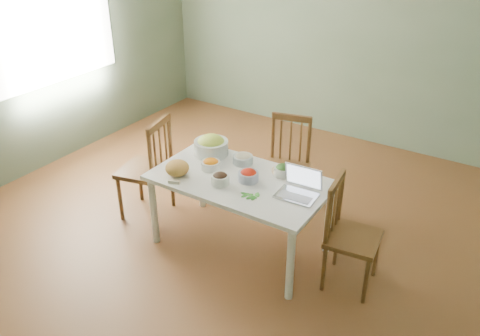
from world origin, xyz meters
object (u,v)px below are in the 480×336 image
Objects in this scene: bowl_squash at (211,145)px; chair_left at (144,167)px; chair_far at (285,167)px; laptop at (297,185)px; chair_right at (354,236)px; bread_boule at (177,168)px; dining_table at (240,213)px.

chair_left is at bearing -155.09° from bowl_squash.
laptop is at bearing -71.01° from chair_far.
chair_far is 0.76m from bowl_squash.
laptop reaches higher than bowl_squash.
chair_right is at bearing 4.18° from laptop.
dining_table is at bearing 25.21° from bread_boule.
chair_far is 1.11m from bread_boule.
dining_table is 1.05m from chair_left.
bread_boule is 1.01m from laptop.
chair_far reaches higher than bread_boule.
chair_right is at bearing 3.66° from dining_table.
bread_boule is at bearing -170.56° from laptop.
dining_table is 0.66m from bread_boule.
laptop is (1.55, 0.03, 0.29)m from chair_left.
chair_far is at bearing 48.04° from chair_right.
bread_boule reaches higher than dining_table.
bread_boule is at bearing -91.95° from bowl_squash.
chair_far is 0.92m from laptop.
chair_left is at bearing -178.18° from dining_table.
bowl_squash is at bearing 101.53° from chair_left.
laptop is (0.47, -0.73, 0.32)m from chair_far.
dining_table is 1.56× the size of chair_far.
laptop is at bearing 0.12° from dining_table.
laptop is at bearing -13.66° from bowl_squash.
chair_far is 4.70× the size of bread_boule.
bowl_squash is at bearing 76.39° from chair_right.
chair_left reaches higher than chair_far.
chair_left is 5.01× the size of bread_boule.
chair_left is 2.02m from chair_right.
chair_right is 2.94× the size of laptop.
chair_right is at bearing -49.30° from chair_far.
laptop is at bearing 90.80° from chair_right.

